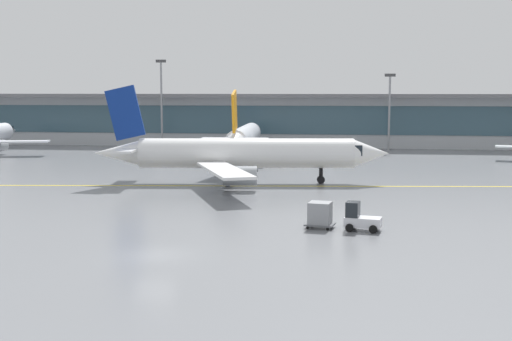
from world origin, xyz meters
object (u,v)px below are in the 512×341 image
(baggage_tug, at_px, (360,218))
(apron_light_mast_2, at_px, (389,108))
(apron_light_mast_1, at_px, (162,100))
(cargo_dolly_lead, at_px, (320,214))
(taxiing_regional_jet, at_px, (243,154))
(gate_airplane_1, at_px, (244,137))

(baggage_tug, distance_m, apron_light_mast_2, 67.44)
(apron_light_mast_1, bearing_deg, apron_light_mast_2, -0.42)
(baggage_tug, xyz_separation_m, cargo_dolly_lead, (-2.92, 0.54, 0.16))
(apron_light_mast_1, bearing_deg, taxiing_regional_jet, -63.98)
(gate_airplane_1, relative_size, baggage_tug, 11.03)
(gate_airplane_1, bearing_deg, apron_light_mast_1, 47.55)
(cargo_dolly_lead, xyz_separation_m, apron_light_mast_1, (-30.67, 66.61, 7.43))
(gate_airplane_1, distance_m, baggage_tug, 55.40)
(baggage_tug, bearing_deg, apron_light_mast_1, 127.07)
(taxiing_regional_jet, relative_size, baggage_tug, 11.57)
(taxiing_regional_jet, distance_m, apron_light_mast_1, 48.87)
(baggage_tug, relative_size, cargo_dolly_lead, 1.19)
(baggage_tug, bearing_deg, taxiing_regional_jet, 128.08)
(baggage_tug, distance_m, cargo_dolly_lead, 2.97)
(cargo_dolly_lead, bearing_deg, baggage_tug, -0.00)
(baggage_tug, relative_size, apron_light_mast_1, 0.18)
(apron_light_mast_2, bearing_deg, baggage_tug, -95.25)
(gate_airplane_1, bearing_deg, taxiing_regional_jet, -174.11)
(baggage_tug, bearing_deg, gate_airplane_1, 117.89)
(gate_airplane_1, relative_size, cargo_dolly_lead, 13.16)
(taxiing_regional_jet, relative_size, apron_light_mast_2, 2.50)
(taxiing_regional_jet, height_order, apron_light_mast_1, apron_light_mast_1)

